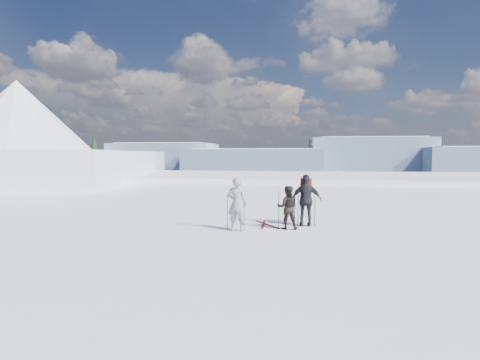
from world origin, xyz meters
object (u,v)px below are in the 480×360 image
at_px(skier_pack, 306,200).
at_px(skier_dark, 287,207).
at_px(skier_grey, 237,204).
at_px(skis_loose, 265,224).

bearing_deg(skier_pack, skier_dark, 41.13).
height_order(skier_grey, skis_loose, skier_grey).
distance_m(skier_grey, skis_loose, 1.82).
distance_m(skier_dark, skis_loose, 1.34).
xyz_separation_m(skier_pack, skis_loose, (-1.53, 0.09, -0.95)).
relative_size(skier_dark, skis_loose, 0.92).
xyz_separation_m(skier_grey, skier_pack, (2.45, 1.16, 0.02)).
relative_size(skier_grey, skier_pack, 0.98).
height_order(skier_grey, skier_pack, skier_pack).
bearing_deg(skier_pack, skis_loose, -4.50).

